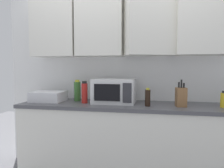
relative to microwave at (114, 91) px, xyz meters
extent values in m
cube|color=white|center=(0.10, 0.29, 0.26)|extent=(3.21, 0.06, 2.60)
cube|color=white|center=(-0.77, 0.10, 0.79)|extent=(0.56, 0.33, 0.75)
cube|color=white|center=(-0.19, 0.10, 0.79)|extent=(0.56, 0.33, 0.75)
cube|color=white|center=(0.39, 0.06, 0.79)|extent=(0.64, 0.52, 0.75)
cube|color=white|center=(0.97, 0.10, 0.79)|extent=(0.56, 0.33, 0.75)
cube|color=white|center=(0.10, -0.04, -0.61)|extent=(2.31, 0.60, 0.86)
cube|color=#4C4C51|center=(0.10, -0.04, -0.16)|extent=(2.34, 0.63, 0.04)
cube|color=silver|center=(0.00, 0.00, 0.00)|extent=(0.48, 0.36, 0.28)
cube|color=black|center=(-0.05, -0.18, 0.00)|extent=(0.29, 0.01, 0.18)
cube|color=#2D2D33|center=(0.17, -0.18, 0.00)|extent=(0.10, 0.01, 0.21)
cube|color=silver|center=(-0.82, -0.04, -0.08)|extent=(0.38, 0.30, 0.12)
cube|color=brown|center=(0.74, -0.11, -0.04)|extent=(0.11, 0.13, 0.20)
cylinder|color=black|center=(0.71, -0.12, 0.09)|extent=(0.02, 0.02, 0.06)
cylinder|color=black|center=(0.74, -0.12, 0.10)|extent=(0.02, 0.02, 0.09)
cylinder|color=black|center=(0.76, -0.12, 0.09)|extent=(0.02, 0.02, 0.05)
cylinder|color=red|center=(-0.34, -0.09, -0.03)|extent=(0.07, 0.07, 0.23)
cylinder|color=black|center=(-0.34, -0.09, 0.10)|extent=(0.05, 0.05, 0.03)
cylinder|color=black|center=(0.39, -0.16, -0.05)|extent=(0.06, 0.06, 0.18)
cylinder|color=yellow|center=(0.39, -0.16, 0.05)|extent=(0.03, 0.03, 0.02)
cylinder|color=#386B2D|center=(-0.48, 0.06, -0.02)|extent=(0.08, 0.08, 0.24)
cylinder|color=yellow|center=(-0.48, 0.06, 0.11)|extent=(0.05, 0.05, 0.03)
cylinder|color=gold|center=(1.16, -0.07, -0.07)|extent=(0.07, 0.07, 0.15)
cylinder|color=black|center=(1.16, -0.07, 0.02)|extent=(0.04, 0.04, 0.02)
camera|label=1|loc=(0.45, -2.43, 0.26)|focal=34.12mm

